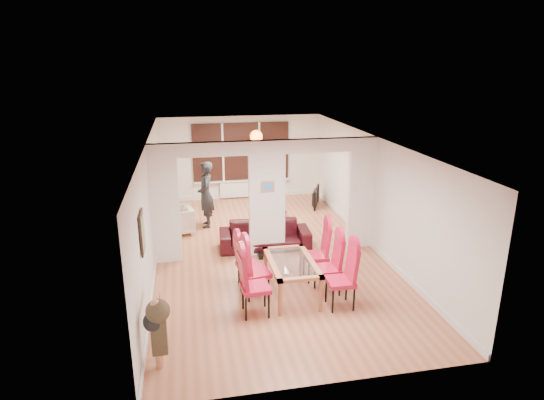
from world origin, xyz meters
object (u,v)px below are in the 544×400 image
object	(u,v)px
dining_chair_lb	(257,269)
sofa	(265,235)
bowl	(271,208)
armchair	(178,220)
dining_chair_rc	(316,252)
dining_chair_ra	(341,277)
dining_chair_la	(255,283)
dining_table	(291,278)
bottle	(265,205)
person	(206,195)
dining_chair_rb	(328,265)
television	(313,197)
dining_chair_lc	(248,262)
coffee_table	(268,213)

from	to	relation	value
dining_chair_lb	sofa	size ratio (longest dim) A/B	0.53
sofa	bowl	world-z (taller)	sofa
bowl	armchair	bearing A→B (deg)	-162.58
dining_chair_rc	dining_chair_ra	bearing A→B (deg)	-79.55
dining_chair_rc	armchair	distance (m)	4.14
dining_chair_la	dining_chair_rc	xyz separation A→B (m)	(1.40, 1.09, -0.01)
dining_table	bottle	bearing A→B (deg)	86.27
dining_chair_la	bottle	world-z (taller)	dining_chair_la
dining_chair_ra	dining_table	bearing A→B (deg)	143.31
dining_table	dining_chair_lb	size ratio (longest dim) A/B	1.32
armchair	person	bearing A→B (deg)	105.76
dining_chair_ra	bottle	size ratio (longest dim) A/B	3.87
dining_chair_rc	person	world-z (taller)	person
sofa	bowl	bearing A→B (deg)	78.41
dining_table	bowl	bearing A→B (deg)	83.79
dining_chair_ra	dining_chair_rb	size ratio (longest dim) A/B	1.03
dining_chair_la	television	xyz separation A→B (m)	(2.67, 5.71, -0.31)
dining_chair_ra	person	xyz separation A→B (m)	(-2.09, 4.62, 0.29)
dining_chair_lc	sofa	xyz separation A→B (m)	(0.65, 1.82, -0.22)
dining_chair_lb	armchair	distance (m)	3.88
sofa	coffee_table	distance (m)	2.22
dining_chair_lc	person	bearing A→B (deg)	91.06
coffee_table	bowl	bearing A→B (deg)	7.50
dining_table	coffee_table	bearing A→B (deg)	84.96
dining_chair_rc	armchair	xyz separation A→B (m)	(-2.73, 3.10, -0.24)
dining_table	dining_chair_lc	xyz separation A→B (m)	(-0.74, 0.48, 0.18)
television	bowl	bearing A→B (deg)	139.34
dining_chair_ra	coffee_table	bearing A→B (deg)	95.27
armchair	person	xyz separation A→B (m)	(0.75, 0.37, 0.53)
dining_table	television	distance (m)	5.52
dining_chair_lb	armchair	bearing A→B (deg)	101.35
dining_chair_rb	coffee_table	world-z (taller)	dining_chair_rb
dining_chair_la	dining_chair_lc	world-z (taller)	dining_chair_la
sofa	coffee_table	xyz separation A→B (m)	(0.49, 2.16, -0.20)
dining_chair_lb	television	bearing A→B (deg)	52.82
dining_chair_la	dining_chair_rc	world-z (taller)	dining_chair_la
armchair	bowl	bearing A→B (deg)	96.66
coffee_table	sofa	bearing A→B (deg)	-102.68
dining_chair_lb	person	xyz separation A→B (m)	(-0.71, 3.97, 0.31)
bowl	dining_chair_rb	bearing A→B (deg)	-87.39
dining_chair_lc	bowl	size ratio (longest dim) A/B	4.67
dining_chair_la	dining_chair_lb	xyz separation A→B (m)	(0.13, 0.60, -0.03)
dining_chair_lb	dining_chair_rc	xyz separation A→B (m)	(1.27, 0.49, 0.02)
dining_chair_ra	armchair	distance (m)	5.11
person	sofa	bearing A→B (deg)	37.44
bottle	bowl	size ratio (longest dim) A/B	1.34
dining_chair_lc	sofa	bearing A→B (deg)	61.85
dining_chair_rc	coffee_table	world-z (taller)	dining_chair_rc
dining_chair_ra	person	world-z (taller)	person
dining_chair_la	person	distance (m)	4.61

